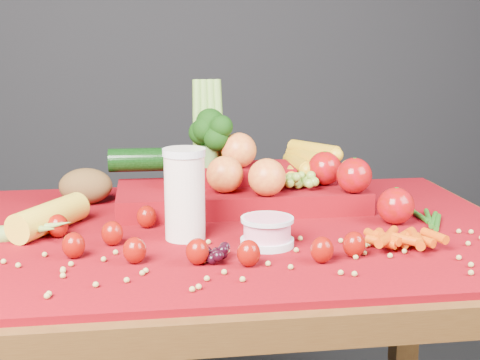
{
  "coord_description": "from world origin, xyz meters",
  "views": [
    {
      "loc": [
        -0.18,
        -1.22,
        1.13
      ],
      "look_at": [
        0.0,
        0.02,
        0.85
      ],
      "focal_mm": 50.0,
      "sensor_mm": 36.0,
      "label": 1
    }
  ],
  "objects": [
    {
      "name": "table",
      "position": [
        0.0,
        0.0,
        0.66
      ],
      "size": [
        1.1,
        0.8,
        0.75
      ],
      "color": "#3D230D",
      "rests_on": "ground"
    },
    {
      "name": "red_cloth",
      "position": [
        0.0,
        0.0,
        0.76
      ],
      "size": [
        1.05,
        0.75,
        0.01
      ],
      "primitive_type": "cube",
      "color": "#700309",
      "rests_on": "table"
    },
    {
      "name": "milk_glass",
      "position": [
        -0.11,
        -0.06,
        0.85
      ],
      "size": [
        0.08,
        0.08,
        0.17
      ],
      "rotation": [
        0.0,
        0.0,
        -0.05
      ],
      "color": "beige",
      "rests_on": "red_cloth"
    },
    {
      "name": "yogurt_bowl",
      "position": [
        0.03,
        -0.12,
        0.79
      ],
      "size": [
        0.09,
        0.09,
        0.05
      ],
      "rotation": [
        0.0,
        0.0,
        0.03
      ],
      "color": "silver",
      "rests_on": "red_cloth"
    },
    {
      "name": "strawberry_scatter",
      "position": [
        -0.12,
        -0.14,
        0.79
      ],
      "size": [
        0.54,
        0.28,
        0.05
      ],
      "color": "#7F0C00",
      "rests_on": "red_cloth"
    },
    {
      "name": "dark_grape_cluster",
      "position": [
        -0.07,
        -0.19,
        0.78
      ],
      "size": [
        0.06,
        0.05,
        0.03
      ],
      "primitive_type": null,
      "color": "black",
      "rests_on": "red_cloth"
    },
    {
      "name": "soybean_scatter",
      "position": [
        0.0,
        -0.2,
        0.77
      ],
      "size": [
        0.84,
        0.24,
        0.01
      ],
      "primitive_type": null,
      "color": "#AC9B4A",
      "rests_on": "red_cloth"
    },
    {
      "name": "corn_ear",
      "position": [
        -0.37,
        -0.01,
        0.78
      ],
      "size": [
        0.25,
        0.26,
        0.06
      ],
      "rotation": [
        0.0,
        0.0,
        1.05
      ],
      "color": "yellow",
      "rests_on": "red_cloth"
    },
    {
      "name": "potato",
      "position": [
        -0.31,
        0.22,
        0.8
      ],
      "size": [
        0.11,
        0.08,
        0.08
      ],
      "primitive_type": "ellipsoid",
      "color": "brown",
      "rests_on": "red_cloth"
    },
    {
      "name": "baby_carrot_pile",
      "position": [
        0.26,
        -0.16,
        0.78
      ],
      "size": [
        0.17,
        0.17,
        0.03
      ],
      "primitive_type": null,
      "color": "#C64107",
      "rests_on": "red_cloth"
    },
    {
      "name": "green_bean_pile",
      "position": [
        0.38,
        -0.01,
        0.77
      ],
      "size": [
        0.14,
        0.12,
        0.01
      ],
      "primitive_type": null,
      "color": "#1F5A14",
      "rests_on": "red_cloth"
    },
    {
      "name": "produce_mound",
      "position": [
        0.04,
        0.16,
        0.82
      ],
      "size": [
        0.6,
        0.35,
        0.27
      ],
      "color": "#700309",
      "rests_on": "red_cloth"
    }
  ]
}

